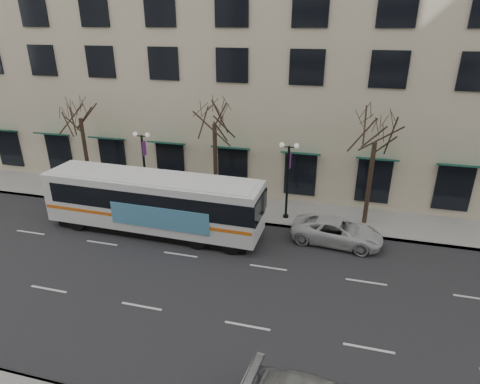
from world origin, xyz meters
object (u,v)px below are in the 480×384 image
(tree_far_mid, at_px, (214,109))
(white_pickup, at_px, (337,231))
(tree_far_left, at_px, (78,105))
(lamp_post_left, at_px, (144,164))
(city_bus, at_px, (154,202))
(lamp_post_right, at_px, (288,178))
(tree_far_right, at_px, (377,126))

(tree_far_mid, distance_m, white_pickup, 10.78)
(tree_far_left, xyz_separation_m, lamp_post_left, (5.01, -0.60, -3.75))
(tree_far_left, height_order, white_pickup, tree_far_left)
(city_bus, relative_size, white_pickup, 2.58)
(lamp_post_left, distance_m, lamp_post_right, 10.00)
(lamp_post_left, height_order, lamp_post_right, same)
(lamp_post_left, distance_m, city_bus, 4.52)
(lamp_post_left, bearing_deg, tree_far_right, 2.29)
(city_bus, height_order, white_pickup, city_bus)
(lamp_post_left, height_order, white_pickup, lamp_post_left)
(tree_far_left, distance_m, white_pickup, 19.51)
(lamp_post_left, xyz_separation_m, white_pickup, (13.35, -2.24, -2.22))
(lamp_post_left, bearing_deg, lamp_post_right, 0.00)
(tree_far_left, xyz_separation_m, white_pickup, (18.36, -2.84, -5.97))
(tree_far_mid, distance_m, lamp_post_left, 6.40)
(lamp_post_left, bearing_deg, city_bus, -56.02)
(tree_far_right, distance_m, white_pickup, 6.57)
(tree_far_right, height_order, city_bus, tree_far_right)
(lamp_post_right, bearing_deg, lamp_post_left, 180.00)
(tree_far_mid, height_order, lamp_post_left, tree_far_mid)
(tree_far_left, height_order, tree_far_mid, tree_far_mid)
(tree_far_left, bearing_deg, lamp_post_left, -6.83)
(tree_far_right, height_order, lamp_post_left, tree_far_right)
(white_pickup, bearing_deg, city_bus, 103.05)
(tree_far_left, relative_size, city_bus, 0.62)
(tree_far_right, bearing_deg, tree_far_mid, 180.00)
(tree_far_mid, relative_size, lamp_post_right, 1.64)
(white_pickup, bearing_deg, lamp_post_right, 61.80)
(tree_far_left, relative_size, tree_far_right, 1.03)
(tree_far_mid, height_order, tree_far_right, tree_far_mid)
(lamp_post_left, bearing_deg, tree_far_left, 173.17)
(city_bus, distance_m, white_pickup, 11.04)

